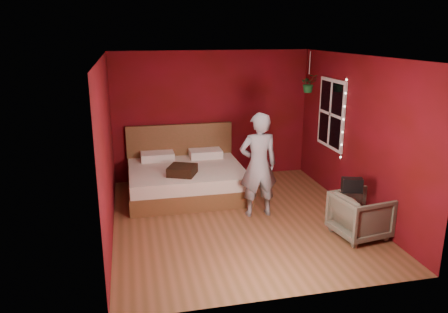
# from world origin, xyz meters

# --- Properties ---
(floor) EXTENTS (4.50, 4.50, 0.00)m
(floor) POSITION_xyz_m (0.00, 0.00, 0.00)
(floor) COLOR brown
(floor) RESTS_ON ground
(room_walls) EXTENTS (4.04, 4.54, 2.62)m
(room_walls) POSITION_xyz_m (0.00, 0.00, 1.68)
(room_walls) COLOR maroon
(room_walls) RESTS_ON ground
(window) EXTENTS (0.05, 0.97, 1.27)m
(window) POSITION_xyz_m (1.97, 0.90, 1.50)
(window) COLOR white
(window) RESTS_ON room_walls
(fairy_lights) EXTENTS (0.04, 0.04, 1.45)m
(fairy_lights) POSITION_xyz_m (1.94, 0.37, 1.50)
(fairy_lights) COLOR silver
(fairy_lights) RESTS_ON room_walls
(bed) EXTENTS (2.12, 1.80, 1.17)m
(bed) POSITION_xyz_m (-0.68, 1.40, 0.30)
(bed) COLOR brown
(bed) RESTS_ON ground
(person) EXTENTS (0.64, 0.42, 1.73)m
(person) POSITION_xyz_m (0.35, 0.11, 0.87)
(person) COLOR gray
(person) RESTS_ON ground
(armchair) EXTENTS (0.84, 0.82, 0.67)m
(armchair) POSITION_xyz_m (1.60, -0.99, 0.33)
(armchair) COLOR #6C6A55
(armchair) RESTS_ON ground
(handbag) EXTENTS (0.33, 0.23, 0.21)m
(handbag) POSITION_xyz_m (1.50, -0.86, 0.78)
(handbag) COLOR black
(handbag) RESTS_ON armchair
(throw_pillow) EXTENTS (0.59, 0.59, 0.16)m
(throw_pillow) POSITION_xyz_m (-0.80, 0.89, 0.61)
(throw_pillow) COLOR black
(throw_pillow) RESTS_ON bed
(hanging_plant) EXTENTS (0.31, 0.27, 0.75)m
(hanging_plant) POSITION_xyz_m (1.66, 1.28, 2.02)
(hanging_plant) COLOR silver
(hanging_plant) RESTS_ON room_walls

